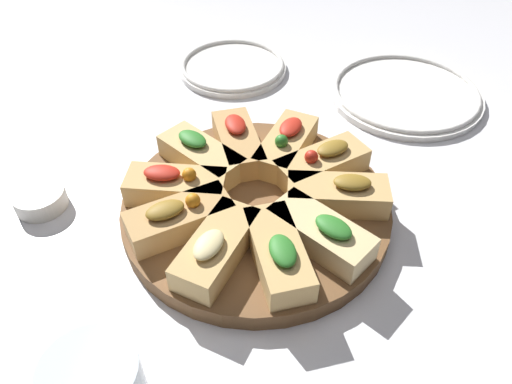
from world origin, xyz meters
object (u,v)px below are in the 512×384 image
plate_left (233,66)px  dipping_bowl (40,198)px  serving_board (256,208)px  plate_right (405,93)px

plate_left → dipping_bowl: dipping_bowl is taller
serving_board → dipping_bowl: (-0.27, -0.04, 0.00)m
serving_board → dipping_bowl: dipping_bowl is taller
serving_board → plate_left: bearing=108.6°
plate_right → plate_left: bearing=175.3°
plate_left → dipping_bowl: 0.41m
plate_left → dipping_bowl: bearing=-112.3°
serving_board → dipping_bowl: bearing=-171.4°
dipping_bowl → plate_right: bearing=38.1°
plate_left → dipping_bowl: size_ratio=2.90×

